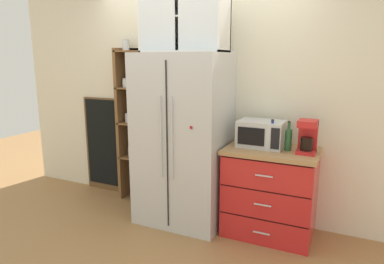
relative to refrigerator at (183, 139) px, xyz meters
The scene contains 12 objects.
ground_plane 0.90m from the refrigerator, 90.01° to the left, with size 10.77×10.77×0.00m, color #9E7042.
wall_back_cream 0.55m from the refrigerator, 90.00° to the left, with size 5.06×0.10×2.55m, color silver.
refrigerator is the anchor object (origin of this frame).
pantry_shelf_column 0.81m from the refrigerator, 158.06° to the left, with size 0.53×0.26×1.96m.
counter_cabinet 1.04m from the refrigerator, ahead, with size 0.88×0.60×0.89m.
microwave 0.82m from the refrigerator, ahead, with size 0.44×0.33×0.26m.
coffee_maker 1.25m from the refrigerator, ahead, with size 0.17×0.20×0.31m.
mug_red 0.93m from the refrigerator, ahead, with size 0.12×0.08×0.10m.
bottle_green 1.08m from the refrigerator, ahead, with size 0.07×0.07×0.28m.
bottle_cobalt 0.93m from the refrigerator, ahead, with size 0.07×0.07×0.30m.
upper_cabinet 1.24m from the refrigerator, 90.00° to the left, with size 0.88×0.32×0.68m.
chalkboard_menu 1.40m from the refrigerator, 166.07° to the left, with size 0.60×0.04×1.24m.
Camera 1 is at (1.60, -3.19, 1.75)m, focal length 32.32 mm.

